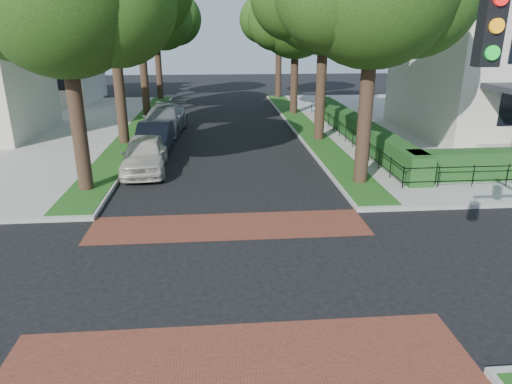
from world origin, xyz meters
TOP-DOWN VIEW (x-y plane):
  - ground at (0.00, 0.00)m, footprint 120.00×120.00m
  - sidewalk_ne at (19.50, 19.00)m, footprint 30.00×30.00m
  - crosswalk_far at (0.00, 3.20)m, footprint 9.00×2.20m
  - crosswalk_near at (0.00, -3.20)m, footprint 9.00×2.20m
  - grass_strip_ne at (5.40, 19.10)m, footprint 1.60×29.80m
  - grass_strip_nw at (-5.40, 19.10)m, footprint 1.60×29.80m
  - tree_right_far at (5.60, 24.22)m, footprint 7.25×6.23m
  - tree_right_back at (5.60, 33.23)m, footprint 7.50×6.45m
  - tree_left_far at (-5.40, 24.22)m, footprint 7.00×6.02m
  - tree_left_back at (-5.40, 33.24)m, footprint 7.75×6.66m
  - hedge_main_road at (7.70, 15.00)m, footprint 1.00×18.00m
  - fence_main_road at (6.90, 15.00)m, footprint 0.06×18.00m
  - house_left_far at (-15.49, 31.99)m, footprint 10.00×9.00m
  - parked_car_front at (-3.60, 9.74)m, footprint 2.17×4.81m
  - parked_car_middle at (-3.60, 13.22)m, footprint 1.66×4.71m
  - parked_car_rear at (-3.60, 18.10)m, footprint 2.87×5.96m

SIDE VIEW (x-z plane):
  - ground at x=0.00m, z-range 0.00..0.00m
  - crosswalk_far at x=0.00m, z-range 0.00..0.01m
  - crosswalk_near at x=0.00m, z-range 0.00..0.01m
  - sidewalk_ne at x=19.50m, z-range 0.00..0.15m
  - grass_strip_ne at x=5.40m, z-range 0.15..0.17m
  - grass_strip_nw at x=-5.40m, z-range 0.15..0.17m
  - fence_main_road at x=6.90m, z-range 0.15..1.05m
  - hedge_main_road at x=7.70m, z-range 0.15..1.35m
  - parked_car_middle at x=-3.60m, z-range 0.00..1.55m
  - parked_car_front at x=-3.60m, z-range 0.00..1.60m
  - parked_car_rear at x=-3.60m, z-range 0.00..1.67m
  - house_left_far at x=-15.49m, z-range -0.03..10.11m
  - tree_right_far at x=5.60m, z-range 2.04..11.78m
  - tree_left_far at x=-5.40m, z-range 2.19..12.05m
  - tree_right_back at x=5.60m, z-range 2.17..12.37m
  - tree_left_back at x=-5.40m, z-range 2.19..12.63m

